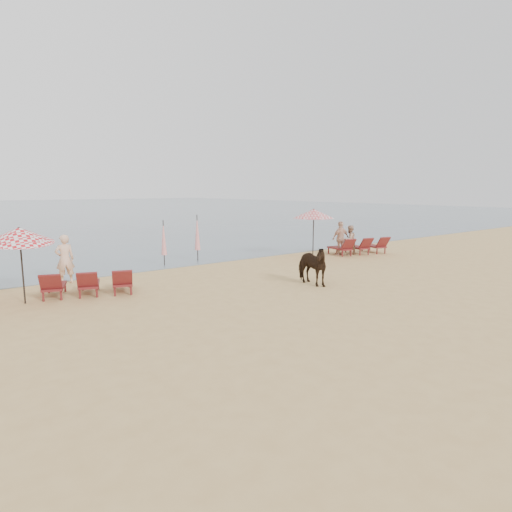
{
  "coord_description": "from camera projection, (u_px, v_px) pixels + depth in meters",
  "views": [
    {
      "loc": [
        -9.69,
        -7.47,
        3.58
      ],
      "look_at": [
        0.0,
        5.0,
        1.1
      ],
      "focal_mm": 30.0,
      "sensor_mm": 36.0,
      "label": 1
    }
  ],
  "objects": [
    {
      "name": "umbrella_closed_right",
      "position": [
        164.0,
        238.0,
        19.9
      ],
      "size": [
        0.26,
        0.26,
        2.16
      ],
      "rotation": [
        0.0,
        0.0,
        0.04
      ],
      "color": "black",
      "rests_on": "ground"
    },
    {
      "name": "beachgoer_right_b",
      "position": [
        341.0,
        238.0,
        23.3
      ],
      "size": [
        1.14,
        0.6,
        1.85
      ],
      "primitive_type": "imported",
      "rotation": [
        0.0,
        0.0,
        3.0
      ],
      "color": "tan",
      "rests_on": "ground"
    },
    {
      "name": "cow",
      "position": [
        310.0,
        265.0,
        16.05
      ],
      "size": [
        0.96,
        1.85,
        1.51
      ],
      "primitive_type": "imported",
      "rotation": [
        0.0,
        0.0,
        -0.09
      ],
      "color": "black",
      "rests_on": "ground"
    },
    {
      "name": "lounger_cluster_left",
      "position": [
        89.0,
        283.0,
        14.46
      ],
      "size": [
        3.23,
        2.52,
        0.62
      ],
      "rotation": [
        0.0,
        0.0,
        -0.34
      ],
      "color": "maroon",
      "rests_on": "ground"
    },
    {
      "name": "umbrella_open_left_b",
      "position": [
        19.0,
        235.0,
        13.16
      ],
      "size": [
        1.97,
        2.01,
        2.51
      ],
      "rotation": [
        0.0,
        0.0,
        0.23
      ],
      "color": "black",
      "rests_on": "ground"
    },
    {
      "name": "umbrella_closed_left",
      "position": [
        197.0,
        233.0,
        21.23
      ],
      "size": [
        0.28,
        0.28,
        2.33
      ],
      "rotation": [
        0.0,
        0.0,
        0.08
      ],
      "color": "black",
      "rests_on": "ground"
    },
    {
      "name": "lounger_cluster_right",
      "position": [
        360.0,
        246.0,
        23.67
      ],
      "size": [
        3.33,
        2.43,
        0.66
      ],
      "rotation": [
        0.0,
        0.0,
        -0.24
      ],
      "color": "maroon",
      "rests_on": "ground"
    },
    {
      "name": "beachgoer_right_a",
      "position": [
        350.0,
        240.0,
        23.4
      ],
      "size": [
        0.8,
        0.63,
        1.62
      ],
      "primitive_type": "imported",
      "rotation": [
        0.0,
        0.0,
        3.12
      ],
      "color": "tan",
      "rests_on": "ground"
    },
    {
      "name": "umbrella_open_right",
      "position": [
        314.0,
        214.0,
        22.05
      ],
      "size": [
        2.11,
        2.11,
        2.58
      ],
      "rotation": [
        0.0,
        0.0,
        0.2
      ],
      "color": "black",
      "rests_on": "ground"
    },
    {
      "name": "beachgoer_left",
      "position": [
        65.0,
        259.0,
        16.25
      ],
      "size": [
        0.71,
        0.49,
        1.89
      ],
      "primitive_type": "imported",
      "rotation": [
        0.0,
        0.0,
        3.09
      ],
      "color": "#E1AD8C",
      "rests_on": "ground"
    },
    {
      "name": "ground",
      "position": [
        363.0,
        315.0,
        12.26
      ],
      "size": [
        120.0,
        120.0,
        0.0
      ],
      "primitive_type": "plane",
      "color": "tan",
      "rests_on": "ground"
    }
  ]
}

